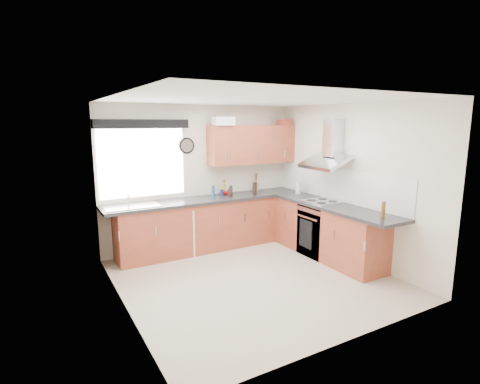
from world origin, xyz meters
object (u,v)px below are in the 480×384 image
oven (321,230)px  extractor_hood (329,149)px  washing_machine (176,231)px  upper_cabinets (252,144)px

oven → extractor_hood: bearing=-0.0°
oven → washing_machine: 2.44m
extractor_hood → upper_cabinets: bearing=116.1°
oven → washing_machine: oven is taller
oven → upper_cabinets: upper_cabinets is taller
upper_cabinets → extractor_hood: bearing=-63.9°
extractor_hood → washing_machine: bearing=151.2°
oven → extractor_hood: 1.35m
extractor_hood → oven: bearing=180.0°
oven → upper_cabinets: (-0.55, 1.32, 1.38)m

